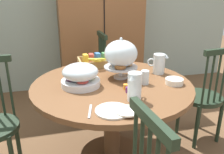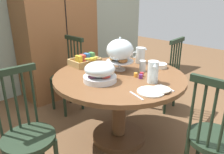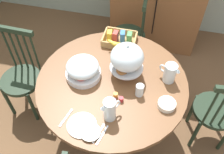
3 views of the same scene
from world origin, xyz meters
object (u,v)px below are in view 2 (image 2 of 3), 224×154
Objects in this scene: milk_pitcher at (153,73)px; cereal_bowl at (160,66)px; windsor_chair_far_side at (164,77)px; drinking_glass at (142,66)px; wooden_armoire at (57,30)px; orange_juice_pitcher at (140,56)px; windsor_chair_near_window at (68,78)px; china_plate_small at (161,89)px; china_plate_large at (151,92)px; pastry_stand_with_dome at (120,51)px; windsor_chair_by_cabinet at (28,137)px; fruit_platter_covered at (100,72)px; dining_table at (119,93)px; cereal_basket at (86,61)px; windsor_chair_facing_door at (213,140)px.

cereal_bowl is (0.40, 0.20, -0.07)m from milk_pitcher.
windsor_chair_far_side is 8.86× the size of drinking_glass.
wooden_armoire is 11.14× the size of orange_juice_pitcher.
windsor_chair_near_window is 1.11m from drinking_glass.
wooden_armoire is at bearing 82.68° from china_plate_small.
china_plate_large is (-0.18, -0.12, -0.08)m from milk_pitcher.
windsor_chair_near_window is 2.83× the size of pastry_stand_with_dome.
windsor_chair_by_cabinet is 1.45m from cereal_bowl.
windsor_chair_far_side is 1.24m from fruit_platter_covered.
windsor_chair_near_window and windsor_chair_by_cabinet have the same top height.
windsor_chair_far_side is 4.98× the size of milk_pitcher.
windsor_chair_far_side is at bearing -63.78° from wooden_armoire.
pastry_stand_with_dome reaches higher than cereal_bowl.
wooden_armoire is 1.61m from dining_table.
wooden_armoire reaches higher than windsor_chair_near_window.
cereal_basket is at bearing 97.62° from milk_pitcher.
cereal_bowl is at bearing 28.45° from china_plate_large.
dining_table is at bearing -3.33° from windsor_chair_by_cabinet.
drinking_glass is (0.19, 0.85, 0.34)m from windsor_chair_facing_door.
china_plate_small is (-0.09, 0.43, 0.30)m from windsor_chair_facing_door.
windsor_chair_by_cabinet is 1.24m from drinking_glass.
windsor_chair_by_cabinet is at bearing -178.92° from windsor_chair_far_side.
orange_juice_pitcher reaches higher than china_plate_small.
cereal_bowl is (0.48, -1.09, 0.31)m from windsor_chair_near_window.
windsor_chair_far_side is 0.60m from orange_juice_pitcher.
cereal_basket is 0.99m from china_plate_small.
china_plate_small is (-0.10, -0.16, -0.07)m from milk_pitcher.
dining_table is 0.54m from cereal_basket.
cereal_basket is at bearing 85.74° from china_plate_large.
windsor_chair_near_window is at bearing 90.53° from dining_table.
pastry_stand_with_dome reaches higher than china_plate_small.
pastry_stand_with_dome is 0.45m from milk_pitcher.
fruit_platter_covered is 0.74m from cereal_bowl.
cereal_bowl is at bearing -66.27° from windsor_chair_near_window.
windsor_chair_by_cabinet is 1.87m from windsor_chair_far_side.
wooden_armoire is 0.83m from windsor_chair_near_window.
milk_pitcher reaches higher than cereal_bowl.
windsor_chair_near_window reaches higher than cereal_bowl.
china_plate_small is at bearing -148.36° from windsor_chair_far_side.
cereal_bowl is (0.37, -0.24, -0.18)m from pastry_stand_with_dome.
china_plate_large is at bearing -73.86° from fruit_platter_covered.
china_plate_large is 1.57× the size of cereal_bowl.
china_plate_large is at bearing -103.97° from dining_table.
pastry_stand_with_dome is at bearing -82.62° from windsor_chair_near_window.
windsor_chair_facing_door is at bearing -86.04° from cereal_basket.
windsor_chair_far_side is 0.79m from drinking_glass.
windsor_chair_facing_door is 3.25× the size of fruit_platter_covered.
pastry_stand_with_dome is at bearing 87.34° from windsor_chair_facing_door.
china_plate_small is (-0.04, -0.51, 0.21)m from dining_table.
windsor_chair_facing_door is at bearing -130.65° from windsor_chair_far_side.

